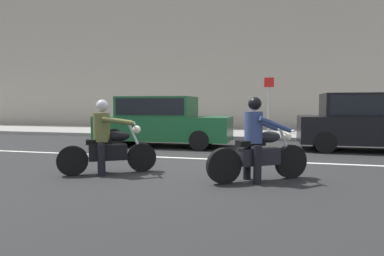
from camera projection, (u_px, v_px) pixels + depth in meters
name	position (u px, v px, depth m)	size (l,w,h in m)	color
ground_plane	(192.00, 165.00, 7.93)	(80.00, 80.00, 0.00)	#242424
sidewalk_slab	(231.00, 133.00, 15.68)	(40.00, 4.40, 0.14)	gray
building_facade	(239.00, 42.00, 18.62)	(40.00, 1.40, 9.91)	#A89E8E
lane_marking_stripe	(227.00, 160.00, 8.63)	(18.00, 0.14, 0.01)	silver
motorcycle_with_rider_olive	(107.00, 144.00, 6.88)	(1.80, 1.15, 1.56)	black
motorcycle_with_rider_denim_blue	(258.00, 147.00, 6.22)	(1.85, 1.22, 1.60)	black
parked_sedan_forest_green	(162.00, 121.00, 11.43)	(4.63, 1.82, 1.72)	#164C28
parked_hatchback_black	(361.00, 121.00, 10.23)	(3.71, 1.76, 1.80)	black
street_sign_post	(269.00, 99.00, 15.18)	(0.44, 0.08, 2.57)	gray
pedestrian_bystander	(327.00, 113.00, 14.02)	(0.34, 0.34, 1.65)	black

